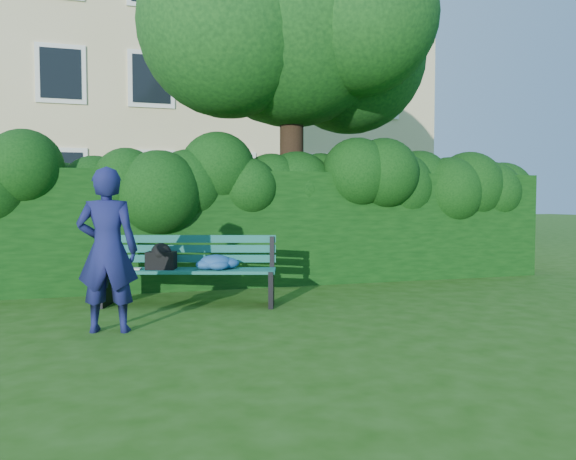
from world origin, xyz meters
name	(u,v)px	position (x,y,z in m)	size (l,w,h in m)	color
ground	(302,308)	(0.00, 0.00, 0.00)	(80.00, 80.00, 0.00)	#214E0E
apartment_building	(179,71)	(0.00, 13.99, 6.00)	(16.00, 8.08, 12.00)	#CDBE89
hedge	(259,228)	(0.00, 2.20, 0.90)	(10.00, 1.00, 1.80)	black
tree	(294,23)	(0.92, 3.22, 4.56)	(5.46, 4.69, 6.55)	black
park_bench	(192,266)	(-1.29, 0.61, 0.50)	(2.27, 1.19, 0.89)	#104D51
man_reading	(107,250)	(-2.31, -0.63, 0.84)	(0.61, 0.40, 1.69)	#161A50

